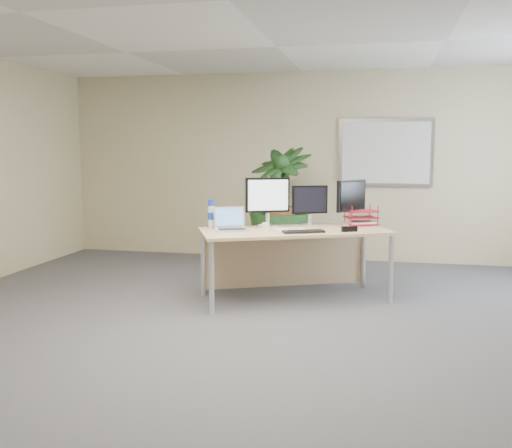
% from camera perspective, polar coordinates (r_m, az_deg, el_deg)
% --- Properties ---
extents(floor, '(8.00, 8.00, 0.00)m').
position_cam_1_polar(floor, '(4.69, -2.50, -12.52)').
color(floor, '#444449').
rests_on(floor, ground).
extents(back_wall, '(7.00, 0.04, 2.70)m').
position_cam_1_polar(back_wall, '(8.34, 4.48, 5.76)').
color(back_wall, '#C6B98C').
rests_on(back_wall, floor).
extents(ceiling, '(7.00, 8.00, 0.02)m').
position_cam_1_polar(ceiling, '(4.54, -2.71, 21.46)').
color(ceiling, white).
rests_on(ceiling, back_wall).
extents(whiteboard, '(1.30, 0.04, 0.95)m').
position_cam_1_polar(whiteboard, '(8.22, 12.83, 6.96)').
color(whiteboard, '#9F9FA3').
rests_on(whiteboard, back_wall).
extents(desk, '(2.14, 1.56, 0.76)m').
position_cam_1_polar(desk, '(6.16, 3.62, -1.91)').
color(desk, '#D5AE7E').
rests_on(desk, floor).
extents(floor_plant, '(1.10, 1.10, 1.50)m').
position_cam_1_polar(floor_plant, '(7.71, 2.43, 1.15)').
color(floor_plant, '#133517').
rests_on(floor_plant, floor).
extents(monitor_left, '(0.46, 0.24, 0.54)m').
position_cam_1_polar(monitor_left, '(6.19, 1.16, 2.52)').
color(monitor_left, silver).
rests_on(monitor_left, desk).
extents(monitor_right, '(0.38, 0.20, 0.45)m').
position_cam_1_polar(monitor_right, '(6.32, 5.39, 2.13)').
color(monitor_right, silver).
rests_on(monitor_right, desk).
extents(monitor_dark, '(0.30, 0.39, 0.50)m').
position_cam_1_polar(monitor_dark, '(6.46, 9.51, 2.44)').
color(monitor_dark, silver).
rests_on(monitor_dark, desk).
extents(laptop, '(0.42, 0.40, 0.24)m').
position_cam_1_polar(laptop, '(6.00, -2.56, -0.04)').
color(laptop, white).
rests_on(laptop, desk).
extents(keyboard, '(0.44, 0.30, 0.02)m').
position_cam_1_polar(keyboard, '(5.83, 4.76, -0.76)').
color(keyboard, black).
rests_on(keyboard, desk).
extents(coffee_mug, '(0.11, 0.08, 0.09)m').
position_cam_1_polar(coffee_mug, '(5.93, 0.96, -0.28)').
color(coffee_mug, white).
rests_on(coffee_mug, desk).
extents(spiral_notebook, '(0.36, 0.32, 0.01)m').
position_cam_1_polar(spiral_notebook, '(5.97, 3.57, -0.59)').
color(spiral_notebook, white).
rests_on(spiral_notebook, desk).
extents(orange_pen, '(0.11, 0.09, 0.01)m').
position_cam_1_polar(orange_pen, '(5.99, 3.81, -0.47)').
color(orange_pen, orange).
rests_on(orange_pen, spiral_notebook).
extents(yellow_highlighter, '(0.11, 0.03, 0.01)m').
position_cam_1_polar(yellow_highlighter, '(6.01, 5.64, -0.55)').
color(yellow_highlighter, yellow).
rests_on(yellow_highlighter, desk).
extents(water_bottle, '(0.08, 0.08, 0.31)m').
position_cam_1_polar(water_bottle, '(6.15, -4.48, 0.96)').
color(water_bottle, white).
rests_on(water_bottle, desk).
extents(letter_tray, '(0.41, 0.37, 0.16)m').
position_cam_1_polar(letter_tray, '(6.49, 10.46, 0.53)').
color(letter_tray, maroon).
rests_on(letter_tray, desk).
extents(stapler, '(0.17, 0.11, 0.05)m').
position_cam_1_polar(stapler, '(5.96, 9.31, -0.50)').
color(stapler, black).
rests_on(stapler, desk).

